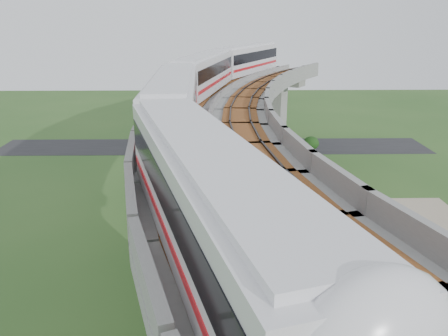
{
  "coord_description": "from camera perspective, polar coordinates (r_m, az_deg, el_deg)",
  "views": [
    {
      "loc": [
        0.57,
        -29.39,
        17.42
      ],
      "look_at": [
        1.01,
        -0.87,
        7.5
      ],
      "focal_mm": 35.0,
      "sensor_mm": 36.0,
      "label": 1
    }
  ],
  "objects": [
    {
      "name": "ground",
      "position": [
        34.17,
        -1.75,
        -11.48
      ],
      "size": [
        160.0,
        160.0,
        0.0
      ],
      "primitive_type": "plane",
      "color": "#2C5220",
      "rests_on": "ground"
    },
    {
      "name": "dirt_lot",
      "position": [
        35.12,
        22.26,
        -12.11
      ],
      "size": [
        18.0,
        26.0,
        0.04
      ],
      "primitive_type": "cube",
      "color": "gray",
      "rests_on": "ground"
    },
    {
      "name": "asphalt_road",
      "position": [
        61.89,
        -1.38,
        2.84
      ],
      "size": [
        60.0,
        8.0,
        0.03
      ],
      "primitive_type": "cube",
      "color": "#232326",
      "rests_on": "ground"
    },
    {
      "name": "viaduct",
      "position": [
        30.73,
        5.27,
        3.3
      ],
      "size": [
        19.58,
        73.98,
        11.4
      ],
      "color": "#99968E",
      "rests_on": "ground"
    },
    {
      "name": "metro_train",
      "position": [
        34.39,
        -0.96,
        10.63
      ],
      "size": [
        12.83,
        61.14,
        3.64
      ],
      "color": "silver",
      "rests_on": "ground"
    },
    {
      "name": "fence",
      "position": [
        35.01,
        14.66,
        -9.94
      ],
      "size": [
        3.87,
        38.73,
        1.5
      ],
      "color": "#2D382D",
      "rests_on": "ground"
    },
    {
      "name": "tree_0",
      "position": [
        56.55,
        11.3,
        3.2
      ],
      "size": [
        2.01,
        2.01,
        3.08
      ],
      "color": "#382314",
      "rests_on": "ground"
    },
    {
      "name": "tree_1",
      "position": [
        47.91,
        8.43,
        0.25
      ],
      "size": [
        2.33,
        2.33,
        3.05
      ],
      "color": "#382314",
      "rests_on": "ground"
    },
    {
      "name": "tree_2",
      "position": [
        41.09,
        8.39,
        -2.55
      ],
      "size": [
        3.06,
        3.06,
        3.66
      ],
      "color": "#382314",
      "rests_on": "ground"
    },
    {
      "name": "tree_3",
      "position": [
        33.49,
        8.93,
        -7.33
      ],
      "size": [
        2.98,
        2.98,
        3.88
      ],
      "color": "#382314",
      "rests_on": "ground"
    },
    {
      "name": "tree_4",
      "position": [
        27.45,
        12.81,
        -16.61
      ],
      "size": [
        2.02,
        2.02,
        2.45
      ],
      "color": "#382314",
      "rests_on": "ground"
    },
    {
      "name": "car_white",
      "position": [
        31.83,
        19.29,
        -13.96
      ],
      "size": [
        1.51,
        3.31,
        1.1
      ],
      "primitive_type": "imported",
      "rotation": [
        0.0,
        0.0,
        -0.07
      ],
      "color": "white",
      "rests_on": "dirt_lot"
    },
    {
      "name": "car_dark",
      "position": [
        36.61,
        16.15,
        -8.81
      ],
      "size": [
        4.64,
        1.96,
        1.34
      ],
      "primitive_type": "imported",
      "rotation": [
        0.0,
        0.0,
        1.59
      ],
      "color": "black",
      "rests_on": "dirt_lot"
    }
  ]
}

